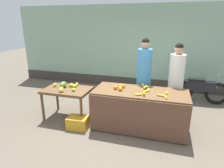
% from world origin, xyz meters
% --- Properties ---
extents(ground_plane, '(24.00, 24.00, 0.00)m').
position_xyz_m(ground_plane, '(0.00, 0.00, 0.00)').
color(ground_plane, '#665B4C').
extents(market_wall_back, '(9.52, 0.23, 2.82)m').
position_xyz_m(market_wall_back, '(0.00, 2.79, 1.38)').
color(market_wall_back, '#8CB299').
rests_on(market_wall_back, ground).
extents(fruit_stall_counter, '(1.97, 0.86, 0.85)m').
position_xyz_m(fruit_stall_counter, '(0.30, -0.01, 0.43)').
color(fruit_stall_counter, brown).
rests_on(fruit_stall_counter, ground).
extents(side_table_wooden, '(1.09, 0.72, 0.73)m').
position_xyz_m(side_table_wooden, '(-1.43, 0.00, 0.64)').
color(side_table_wooden, brown).
rests_on(side_table_wooden, ground).
extents(banana_bunch_pile, '(0.62, 0.67, 0.07)m').
position_xyz_m(banana_bunch_pile, '(0.52, -0.03, 0.88)').
color(banana_bunch_pile, yellow).
rests_on(banana_bunch_pile, fruit_stall_counter).
extents(orange_pile, '(0.23, 0.29, 0.09)m').
position_xyz_m(orange_pile, '(-0.14, -0.00, 0.90)').
color(orange_pile, orange).
rests_on(orange_pile, fruit_stall_counter).
extents(mango_papaya_pile, '(0.69, 0.61, 0.14)m').
position_xyz_m(mango_papaya_pile, '(-1.49, 0.05, 0.79)').
color(mango_papaya_pile, yellow).
rests_on(mango_papaya_pile, side_table_wooden).
extents(vendor_woman_blue_shirt, '(0.34, 0.34, 1.90)m').
position_xyz_m(vendor_woman_blue_shirt, '(0.28, 0.66, 0.96)').
color(vendor_woman_blue_shirt, '#33333D').
rests_on(vendor_woman_blue_shirt, ground).
extents(vendor_woman_white_shirt, '(0.34, 0.34, 1.81)m').
position_xyz_m(vendor_woman_white_shirt, '(1.02, 0.69, 0.91)').
color(vendor_woman_white_shirt, '#33333D').
rests_on(vendor_woman_white_shirt, ground).
extents(parked_motorcycle, '(1.60, 0.18, 0.88)m').
position_xyz_m(parked_motorcycle, '(1.74, 1.88, 0.40)').
color(parked_motorcycle, black).
rests_on(parked_motorcycle, ground).
extents(produce_crate, '(0.46, 0.35, 0.26)m').
position_xyz_m(produce_crate, '(-0.99, -0.41, 0.13)').
color(produce_crate, gold).
rests_on(produce_crate, ground).
extents(produce_sack, '(0.47, 0.46, 0.47)m').
position_xyz_m(produce_sack, '(-0.63, 0.84, 0.23)').
color(produce_sack, tan).
rests_on(produce_sack, ground).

